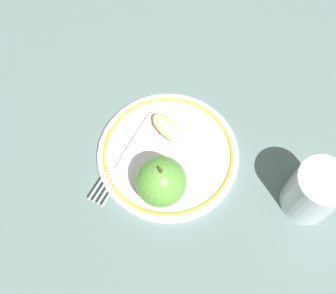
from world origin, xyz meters
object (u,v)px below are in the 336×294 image
apple_red_whole (161,182)px  fork (128,153)px  drinking_glass (314,191)px  plate (168,154)px  apple_slice_front (169,128)px

apple_red_whole → fork: 0.09m
apple_red_whole → drinking_glass: apple_red_whole is taller
drinking_glass → plate: bearing=-9.7°
fork → drinking_glass: bearing=102.6°
apple_slice_front → drinking_glass: (-0.23, 0.08, 0.02)m
apple_slice_front → fork: size_ratio=0.40×
apple_slice_front → fork: apple_slice_front is taller
apple_red_whole → fork: apple_red_whole is taller
plate → apple_red_whole: 0.08m
apple_slice_front → drinking_glass: bearing=-162.6°
apple_red_whole → drinking_glass: 0.22m
plate → fork: fork is taller
plate → drinking_glass: bearing=170.3°
plate → fork: size_ratio=1.28×
apple_slice_front → fork: bearing=77.2°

